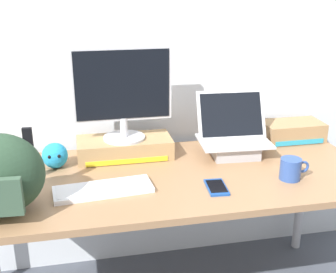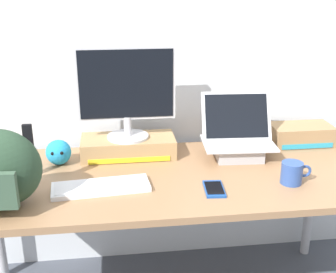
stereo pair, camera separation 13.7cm
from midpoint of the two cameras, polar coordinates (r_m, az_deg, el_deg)
The scene contains 10 objects.
back_wall at distance 2.28m, azimuth 0.16°, elevation 13.80°, with size 7.00×0.10×2.60m, color silver.
desk at distance 2.00m, azimuth 1.98°, elevation -6.62°, with size 1.85×0.77×0.72m.
toner_box_yellow at distance 2.16m, azimuth -3.40°, elevation -1.31°, with size 0.46×0.21×0.09m.
desktop_monitor at distance 2.08m, azimuth -3.55°, elevation 5.83°, with size 0.47×0.20×0.44m.
open_laptop at distance 2.18m, azimuth 10.84°, elevation -0.93°, with size 0.36×0.27×0.30m.
external_keyboard at distance 1.84m, azimuth -6.62°, elevation -6.57°, with size 0.41×0.18×0.02m.
coffee_mug at distance 1.96m, azimuth 17.85°, elevation -4.56°, with size 0.13×0.09×0.10m.
cell_phone at distance 1.84m, azimuth 8.17°, elevation -6.80°, with size 0.09×0.15×0.01m.
plush_toy at distance 2.10m, azimuth -12.28°, elevation -2.04°, with size 0.12×0.12×0.12m.
toner_box_cyan at distance 2.44m, azimuth 18.49°, elevation 0.25°, with size 0.32×0.18×0.10m.
Camera 2 is at (-0.23, -1.77, 1.55)m, focal length 46.77 mm.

